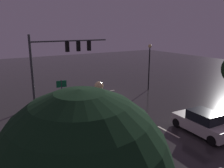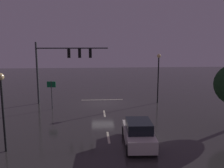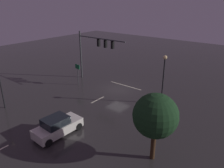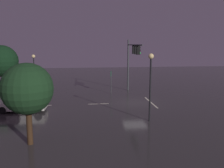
% 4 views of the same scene
% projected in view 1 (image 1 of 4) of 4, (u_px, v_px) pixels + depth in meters
% --- Properties ---
extents(ground_plane, '(80.00, 80.00, 0.00)m').
position_uv_depth(ground_plane, '(103.00, 97.00, 24.85)').
color(ground_plane, '#2D2B2B').
extents(traffic_signal_assembly, '(7.97, 0.47, 6.88)m').
position_uv_depth(traffic_signal_assembly, '(61.00, 54.00, 21.94)').
color(traffic_signal_assembly, '#383A3D').
rests_on(traffic_signal_assembly, ground_plane).
extents(lane_dash_far, '(0.16, 2.20, 0.01)m').
position_uv_depth(lane_dash_far, '(123.00, 108.00, 21.52)').
color(lane_dash_far, beige).
rests_on(lane_dash_far, ground_plane).
extents(lane_dash_mid, '(0.16, 2.20, 0.01)m').
position_uv_depth(lane_dash_mid, '(168.00, 132.00, 16.52)').
color(lane_dash_mid, beige).
rests_on(lane_dash_mid, ground_plane).
extents(stop_bar, '(5.00, 0.16, 0.01)m').
position_uv_depth(stop_bar, '(96.00, 93.00, 26.30)').
color(stop_bar, beige).
rests_on(stop_bar, ground_plane).
extents(car_approaching, '(2.07, 4.43, 1.70)m').
position_uv_depth(car_approaching, '(202.00, 123.00, 16.15)').
color(car_approaching, silver).
rests_on(car_approaching, ground_plane).
extents(street_lamp_left_kerb, '(0.44, 0.44, 5.58)m').
position_uv_depth(street_lamp_left_kerb, '(149.00, 59.00, 26.88)').
color(street_lamp_left_kerb, black).
rests_on(street_lamp_left_kerb, ground_plane).
extents(street_lamp_right_kerb, '(0.44, 0.44, 4.99)m').
position_uv_depth(street_lamp_right_kerb, '(99.00, 111.00, 10.93)').
color(street_lamp_right_kerb, black).
rests_on(street_lamp_right_kerb, ground_plane).
extents(route_sign, '(0.90, 0.18, 2.96)m').
position_uv_depth(route_sign, '(62.00, 89.00, 20.01)').
color(route_sign, '#383A3D').
rests_on(route_sign, ground_plane).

